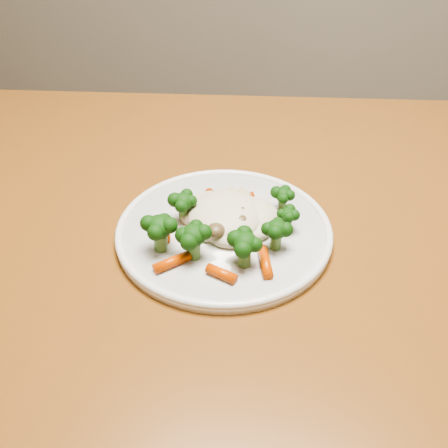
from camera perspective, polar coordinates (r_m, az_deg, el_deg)
name	(u,v)px	position (r m, az deg, el deg)	size (l,w,h in m)	color
dining_table	(225,285)	(0.78, 0.09, -6.26)	(1.30, 0.97, 0.75)	brown
plate	(224,233)	(0.70, 0.00, -0.93)	(0.27, 0.27, 0.01)	white
meal	(223,220)	(0.68, -0.13, 0.44)	(0.18, 0.18, 0.04)	beige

